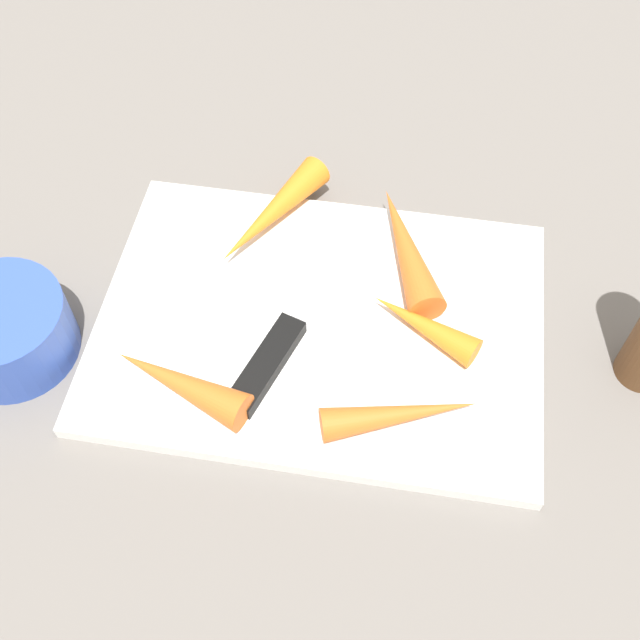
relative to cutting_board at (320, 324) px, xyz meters
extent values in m
plane|color=slate|center=(0.00, 0.00, -0.01)|extent=(1.40, 1.40, 0.00)
cube|color=white|center=(0.00, 0.00, 0.00)|extent=(0.36, 0.26, 0.01)
cube|color=#B7B7BC|center=(0.00, 0.04, 0.01)|extent=(0.05, 0.11, 0.00)
cube|color=black|center=(-0.03, -0.05, 0.01)|extent=(0.05, 0.09, 0.01)
cone|color=orange|center=(0.07, -0.08, 0.02)|extent=(0.12, 0.06, 0.03)
cone|color=orange|center=(0.06, 0.07, 0.02)|extent=(0.08, 0.14, 0.03)
cone|color=orange|center=(0.08, 0.00, 0.02)|extent=(0.09, 0.06, 0.03)
cone|color=orange|center=(-0.09, -0.08, 0.02)|extent=(0.12, 0.06, 0.03)
cone|color=orange|center=(-0.06, 0.10, 0.02)|extent=(0.09, 0.13, 0.03)
cylinder|color=#3351B2|center=(-0.24, -0.06, 0.02)|extent=(0.10, 0.10, 0.05)
camera|label=1|loc=(0.06, -0.36, 0.53)|focal=43.89mm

